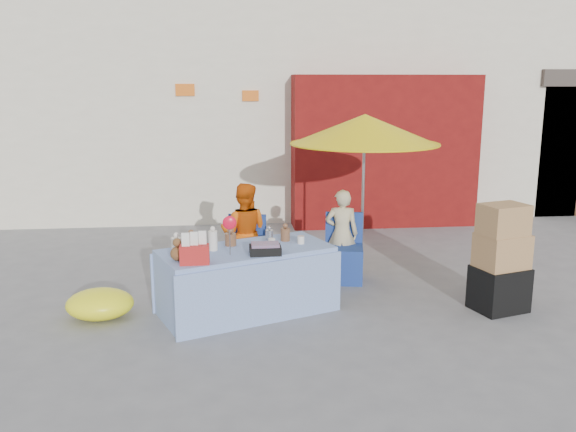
{
  "coord_description": "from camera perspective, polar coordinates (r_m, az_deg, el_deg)",
  "views": [
    {
      "loc": [
        -0.58,
        -6.1,
        2.5
      ],
      "look_at": [
        0.13,
        0.6,
        1.0
      ],
      "focal_mm": 38.0,
      "sensor_mm": 36.0,
      "label": 1
    }
  ],
  "objects": [
    {
      "name": "market_table",
      "position": [
        6.72,
        -3.98,
        -5.96
      ],
      "size": [
        2.07,
        1.51,
        1.14
      ],
      "rotation": [
        0.0,
        0.0,
        0.37
      ],
      "color": "#91B0E8",
      "rests_on": "ground"
    },
    {
      "name": "box_stack",
      "position": [
        7.1,
        19.3,
        -4.08
      ],
      "size": [
        0.65,
        0.58,
        1.21
      ],
      "rotation": [
        0.0,
        0.0,
        0.29
      ],
      "color": "black",
      "rests_on": "ground"
    },
    {
      "name": "chair_right",
      "position": [
        7.81,
        5.21,
        -4.22
      ],
      "size": [
        0.56,
        0.56,
        0.85
      ],
      "rotation": [
        0.0,
        0.0,
        -0.2
      ],
      "color": "navy",
      "rests_on": "ground"
    },
    {
      "name": "ground",
      "position": [
        6.62,
        -0.6,
        -9.64
      ],
      "size": [
        80.0,
        80.0,
        0.0
      ],
      "primitive_type": "plane",
      "color": "slate",
      "rests_on": "ground"
    },
    {
      "name": "umbrella",
      "position": [
        7.84,
        7.19,
        8.0
      ],
      "size": [
        1.9,
        1.9,
        2.09
      ],
      "color": "gray",
      "rests_on": "ground"
    },
    {
      "name": "backdrop",
      "position": [
        13.68,
        -1.51,
        15.06
      ],
      "size": [
        14.0,
        8.0,
        7.8
      ],
      "color": "silver",
      "rests_on": "ground"
    },
    {
      "name": "vendor_orange",
      "position": [
        7.69,
        -4.13,
        -1.55
      ],
      "size": [
        0.69,
        0.59,
        1.26
      ],
      "primitive_type": "imported",
      "rotation": [
        0.0,
        0.0,
        2.94
      ],
      "color": "#E1590B",
      "rests_on": "ground"
    },
    {
      "name": "vendor_beige",
      "position": [
        7.85,
        5.04,
        -1.68
      ],
      "size": [
        0.47,
        0.35,
        1.16
      ],
      "primitive_type": "imported",
      "rotation": [
        0.0,
        0.0,
        2.94
      ],
      "color": "#C4B68B",
      "rests_on": "ground"
    },
    {
      "name": "chair_left",
      "position": [
        7.67,
        -4.02,
        -4.51
      ],
      "size": [
        0.56,
        0.56,
        0.85
      ],
      "rotation": [
        0.0,
        0.0,
        -0.2
      ],
      "color": "navy",
      "rests_on": "ground"
    },
    {
      "name": "tarp_bundle",
      "position": [
        6.89,
        -17.19,
        -7.87
      ],
      "size": [
        0.8,
        0.68,
        0.32
      ],
      "primitive_type": "ellipsoid",
      "rotation": [
        0.0,
        0.0,
        -0.15
      ],
      "color": "#FEFB1A",
      "rests_on": "ground"
    }
  ]
}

